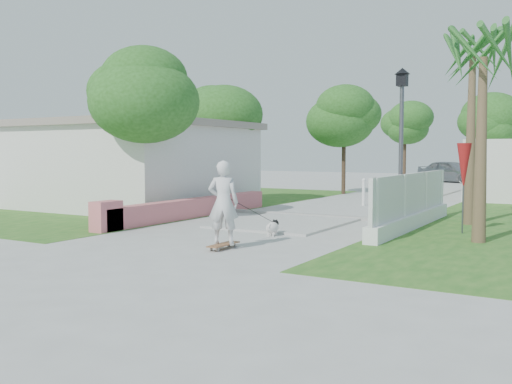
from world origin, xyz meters
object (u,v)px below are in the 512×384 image
Objects in this scene: skateboarder at (237,206)px; dog at (273,227)px; bollard at (364,192)px; parked_car at (451,172)px; patio_umbrella at (464,167)px; street_lamp at (401,140)px.

skateboarder is 1.72m from dog.
bollard is 8.29m from dog.
dog is 0.13× the size of parked_car.
patio_umbrella is 25.09m from parked_car.
parked_car is at bearing 92.13° from bollard.
bollard is 0.24× the size of parked_car.
parked_car is at bearing 102.22° from patio_umbrella.
bollard is 7.25m from patio_umbrella.
patio_umbrella is 0.51× the size of parked_car.
street_lamp is 1.54× the size of skateboarder.
patio_umbrella reaches higher than parked_car.
street_lamp is at bearing -149.27° from parked_car.
skateboarder is at bearing -100.22° from dog.
bollard is (-2.70, 4.50, -1.84)m from street_lamp.
bollard is at bearing 129.91° from patio_umbrella.
patio_umbrella is (4.60, -5.50, 1.10)m from bollard.
bollard is 9.86m from skateboarder.
dog is 27.30m from parked_car.
skateboarder reaches higher than parked_car.
bollard is at bearing -155.38° from parked_car.
patio_umbrella reaches higher than bollard.
parked_car is (-1.33, 27.27, 0.55)m from dog.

